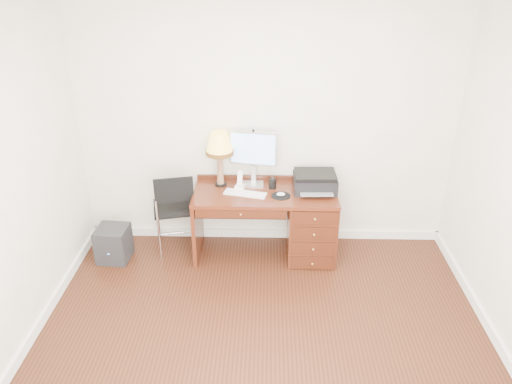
{
  "coord_description": "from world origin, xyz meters",
  "views": [
    {
      "loc": [
        0.03,
        -3.26,
        3.06
      ],
      "look_at": [
        -0.09,
        1.2,
        0.85
      ],
      "focal_mm": 35.0,
      "sensor_mm": 36.0,
      "label": 1
    }
  ],
  "objects_px": {
    "leg_lamp": "(219,147)",
    "chair": "(173,205)",
    "monitor": "(253,151)",
    "phone": "(240,184)",
    "printer": "(315,182)",
    "equipment_box": "(114,244)",
    "desk": "(295,220)"
  },
  "relations": [
    {
      "from": "desk",
      "to": "phone",
      "type": "xyz_separation_m",
      "value": [
        -0.59,
        0.07,
        0.4
      ]
    },
    {
      "from": "desk",
      "to": "monitor",
      "type": "height_order",
      "value": "monitor"
    },
    {
      "from": "printer",
      "to": "phone",
      "type": "distance_m",
      "value": 0.79
    },
    {
      "from": "printer",
      "to": "chair",
      "type": "bearing_deg",
      "value": 179.9
    },
    {
      "from": "monitor",
      "to": "phone",
      "type": "bearing_deg",
      "value": -123.31
    },
    {
      "from": "chair",
      "to": "equipment_box",
      "type": "distance_m",
      "value": 0.77
    },
    {
      "from": "chair",
      "to": "equipment_box",
      "type": "height_order",
      "value": "chair"
    },
    {
      "from": "printer",
      "to": "chair",
      "type": "relative_size",
      "value": 0.48
    },
    {
      "from": "leg_lamp",
      "to": "chair",
      "type": "distance_m",
      "value": 0.81
    },
    {
      "from": "desk",
      "to": "monitor",
      "type": "bearing_deg",
      "value": 155.55
    },
    {
      "from": "printer",
      "to": "equipment_box",
      "type": "bearing_deg",
      "value": -175.71
    },
    {
      "from": "monitor",
      "to": "printer",
      "type": "height_order",
      "value": "monitor"
    },
    {
      "from": "leg_lamp",
      "to": "chair",
      "type": "relative_size",
      "value": 0.63
    },
    {
      "from": "phone",
      "to": "desk",
      "type": "bearing_deg",
      "value": 8.37
    },
    {
      "from": "printer",
      "to": "phone",
      "type": "relative_size",
      "value": 2.24
    },
    {
      "from": "chair",
      "to": "phone",
      "type": "bearing_deg",
      "value": -9.4
    },
    {
      "from": "equipment_box",
      "to": "desk",
      "type": "bearing_deg",
      "value": 8.97
    },
    {
      "from": "desk",
      "to": "printer",
      "type": "distance_m",
      "value": 0.48
    },
    {
      "from": "monitor",
      "to": "phone",
      "type": "xyz_separation_m",
      "value": [
        -0.13,
        -0.14,
        -0.31
      ]
    },
    {
      "from": "monitor",
      "to": "equipment_box",
      "type": "distance_m",
      "value": 1.8
    },
    {
      "from": "equipment_box",
      "to": "printer",
      "type": "bearing_deg",
      "value": 10.23
    },
    {
      "from": "desk",
      "to": "printer",
      "type": "height_order",
      "value": "printer"
    },
    {
      "from": "phone",
      "to": "equipment_box",
      "type": "xyz_separation_m",
      "value": [
        -1.36,
        -0.23,
        -0.62
      ]
    },
    {
      "from": "desk",
      "to": "leg_lamp",
      "type": "relative_size",
      "value": 2.49
    },
    {
      "from": "printer",
      "to": "equipment_box",
      "type": "relative_size",
      "value": 1.2
    },
    {
      "from": "leg_lamp",
      "to": "equipment_box",
      "type": "distance_m",
      "value": 1.55
    },
    {
      "from": "printer",
      "to": "equipment_box",
      "type": "distance_m",
      "value": 2.25
    },
    {
      "from": "desk",
      "to": "equipment_box",
      "type": "xyz_separation_m",
      "value": [
        -1.95,
        -0.16,
        -0.22
      ]
    },
    {
      "from": "monitor",
      "to": "equipment_box",
      "type": "bearing_deg",
      "value": -155.72
    },
    {
      "from": "monitor",
      "to": "leg_lamp",
      "type": "height_order",
      "value": "leg_lamp"
    },
    {
      "from": "monitor",
      "to": "phone",
      "type": "relative_size",
      "value": 2.92
    },
    {
      "from": "desk",
      "to": "monitor",
      "type": "distance_m",
      "value": 0.87
    }
  ]
}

